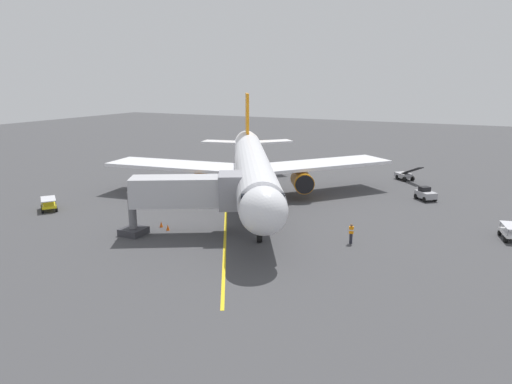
{
  "coord_description": "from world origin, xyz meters",
  "views": [
    {
      "loc": [
        -23.55,
        44.94,
        13.28
      ],
      "look_at": [
        -5.05,
        7.17,
        3.0
      ],
      "focal_mm": 32.16,
      "sensor_mm": 36.0,
      "label": 1
    }
  ],
  "objects_px": {
    "ground_crew_marshaller": "(351,233)",
    "safety_cone_nose_left": "(168,227)",
    "safety_cone_nose_right": "(161,224)",
    "tug_starboard_side": "(425,194)",
    "baggage_cart_rear_apron": "(512,232)",
    "baggage_cart_near_nose": "(49,204)",
    "airplane": "(252,166)",
    "jet_bridge": "(196,192)",
    "belt_loader_portside": "(405,175)"
  },
  "relations": [
    {
      "from": "tug_starboard_side",
      "to": "baggage_cart_rear_apron",
      "type": "relative_size",
      "value": 0.95
    },
    {
      "from": "jet_bridge",
      "to": "baggage_cart_rear_apron",
      "type": "bearing_deg",
      "value": -157.29
    },
    {
      "from": "jet_bridge",
      "to": "baggage_cart_rear_apron",
      "type": "relative_size",
      "value": 3.82
    },
    {
      "from": "tug_starboard_side",
      "to": "ground_crew_marshaller",
      "type": "bearing_deg",
      "value": 77.66
    },
    {
      "from": "jet_bridge",
      "to": "safety_cone_nose_left",
      "type": "xyz_separation_m",
      "value": [
        2.92,
        0.45,
        -3.49
      ]
    },
    {
      "from": "airplane",
      "to": "baggage_cart_near_nose",
      "type": "height_order",
      "value": "airplane"
    },
    {
      "from": "baggage_cart_near_nose",
      "to": "safety_cone_nose_right",
      "type": "relative_size",
      "value": 5.29
    },
    {
      "from": "belt_loader_portside",
      "to": "safety_cone_nose_left",
      "type": "height_order",
      "value": "belt_loader_portside"
    },
    {
      "from": "jet_bridge",
      "to": "tug_starboard_side",
      "type": "bearing_deg",
      "value": -128.3
    },
    {
      "from": "airplane",
      "to": "tug_starboard_side",
      "type": "bearing_deg",
      "value": -153.36
    },
    {
      "from": "baggage_cart_near_nose",
      "to": "belt_loader_portside",
      "type": "height_order",
      "value": "belt_loader_portside"
    },
    {
      "from": "airplane",
      "to": "jet_bridge",
      "type": "height_order",
      "value": "airplane"
    },
    {
      "from": "ground_crew_marshaller",
      "to": "baggage_cart_near_nose",
      "type": "height_order",
      "value": "ground_crew_marshaller"
    },
    {
      "from": "baggage_cart_near_nose",
      "to": "baggage_cart_rear_apron",
      "type": "xyz_separation_m",
      "value": [
        -43.14,
        -11.0,
        0.0
      ]
    },
    {
      "from": "baggage_cart_near_nose",
      "to": "safety_cone_nose_left",
      "type": "relative_size",
      "value": 5.29
    },
    {
      "from": "airplane",
      "to": "baggage_cart_near_nose",
      "type": "bearing_deg",
      "value": 36.86
    },
    {
      "from": "airplane",
      "to": "belt_loader_portside",
      "type": "xyz_separation_m",
      "value": [
        -13.83,
        -18.95,
        -3.29
      ]
    },
    {
      "from": "ground_crew_marshaller",
      "to": "baggage_cart_rear_apron",
      "type": "distance_m",
      "value": 13.97
    },
    {
      "from": "tug_starboard_side",
      "to": "baggage_cart_near_nose",
      "type": "bearing_deg",
      "value": 31.99
    },
    {
      "from": "jet_bridge",
      "to": "safety_cone_nose_left",
      "type": "height_order",
      "value": "jet_bridge"
    },
    {
      "from": "baggage_cart_rear_apron",
      "to": "ground_crew_marshaller",
      "type": "bearing_deg",
      "value": 30.14
    },
    {
      "from": "ground_crew_marshaller",
      "to": "baggage_cart_rear_apron",
      "type": "relative_size",
      "value": 0.6
    },
    {
      "from": "safety_cone_nose_left",
      "to": "safety_cone_nose_right",
      "type": "xyz_separation_m",
      "value": [
        1.12,
        -0.49,
        0.0
      ]
    },
    {
      "from": "ground_crew_marshaller",
      "to": "baggage_cart_rear_apron",
      "type": "bearing_deg",
      "value": -149.86
    },
    {
      "from": "belt_loader_portside",
      "to": "safety_cone_nose_right",
      "type": "distance_m",
      "value": 35.73
    },
    {
      "from": "baggage_cart_rear_apron",
      "to": "safety_cone_nose_left",
      "type": "height_order",
      "value": "baggage_cart_rear_apron"
    },
    {
      "from": "airplane",
      "to": "safety_cone_nose_right",
      "type": "relative_size",
      "value": 66.96
    },
    {
      "from": "ground_crew_marshaller",
      "to": "safety_cone_nose_left",
      "type": "height_order",
      "value": "ground_crew_marshaller"
    },
    {
      "from": "baggage_cart_near_nose",
      "to": "baggage_cart_rear_apron",
      "type": "relative_size",
      "value": 1.02
    },
    {
      "from": "baggage_cart_near_nose",
      "to": "safety_cone_nose_right",
      "type": "xyz_separation_m",
      "value": [
        -14.11,
        -0.57,
        -0.38
      ]
    },
    {
      "from": "airplane",
      "to": "belt_loader_portside",
      "type": "relative_size",
      "value": 9.0
    },
    {
      "from": "airplane",
      "to": "baggage_cart_rear_apron",
      "type": "relative_size",
      "value": 12.96
    },
    {
      "from": "tug_starboard_side",
      "to": "safety_cone_nose_left",
      "type": "distance_m",
      "value": 29.4
    },
    {
      "from": "jet_bridge",
      "to": "baggage_cart_rear_apron",
      "type": "distance_m",
      "value": 27.28
    },
    {
      "from": "jet_bridge",
      "to": "belt_loader_portside",
      "type": "distance_m",
      "value": 34.15
    },
    {
      "from": "tug_starboard_side",
      "to": "baggage_cart_rear_apron",
      "type": "distance_m",
      "value": 13.58
    },
    {
      "from": "baggage_cart_rear_apron",
      "to": "safety_cone_nose_left",
      "type": "distance_m",
      "value": 29.98
    },
    {
      "from": "baggage_cart_near_nose",
      "to": "safety_cone_nose_left",
      "type": "bearing_deg",
      "value": -179.7
    },
    {
      "from": "jet_bridge",
      "to": "baggage_cart_near_nose",
      "type": "xyz_separation_m",
      "value": [
        18.14,
        0.53,
        -3.11
      ]
    },
    {
      "from": "baggage_cart_near_nose",
      "to": "tug_starboard_side",
      "type": "height_order",
      "value": "tug_starboard_side"
    },
    {
      "from": "tug_starboard_side",
      "to": "safety_cone_nose_left",
      "type": "height_order",
      "value": "tug_starboard_side"
    },
    {
      "from": "safety_cone_nose_left",
      "to": "safety_cone_nose_right",
      "type": "distance_m",
      "value": 1.22
    },
    {
      "from": "safety_cone_nose_left",
      "to": "baggage_cart_near_nose",
      "type": "bearing_deg",
      "value": 0.3
    },
    {
      "from": "airplane",
      "to": "safety_cone_nose_left",
      "type": "bearing_deg",
      "value": 80.71
    },
    {
      "from": "jet_bridge",
      "to": "belt_loader_portside",
      "type": "bearing_deg",
      "value": -112.53
    },
    {
      "from": "ground_crew_marshaller",
      "to": "safety_cone_nose_left",
      "type": "relative_size",
      "value": 3.11
    },
    {
      "from": "jet_bridge",
      "to": "tug_starboard_side",
      "type": "relative_size",
      "value": 4.01
    },
    {
      "from": "tug_starboard_side",
      "to": "safety_cone_nose_left",
      "type": "bearing_deg",
      "value": 47.78
    },
    {
      "from": "airplane",
      "to": "belt_loader_portside",
      "type": "distance_m",
      "value": 23.69
    },
    {
      "from": "ground_crew_marshaller",
      "to": "safety_cone_nose_right",
      "type": "height_order",
      "value": "ground_crew_marshaller"
    }
  ]
}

